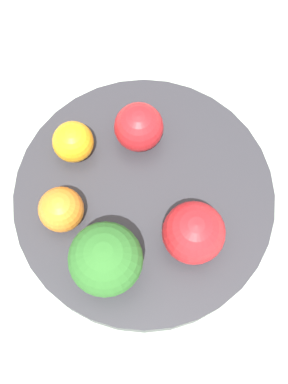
{
  "coord_description": "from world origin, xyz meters",
  "views": [
    {
      "loc": [
        -0.1,
        0.1,
        0.51
      ],
      "look_at": [
        0.0,
        0.0,
        0.06
      ],
      "focal_mm": 50.0,
      "sensor_mm": 36.0,
      "label": 1
    }
  ],
  "objects_px": {
    "apple_red": "(190,237)",
    "apple_green": "(139,127)",
    "broccoli": "(106,260)",
    "orange_back": "(61,209)",
    "orange_front": "(73,142)",
    "bowl": "(144,201)"
  },
  "relations": [
    {
      "from": "apple_red",
      "to": "apple_green",
      "type": "relative_size",
      "value": 1.19
    },
    {
      "from": "broccoli",
      "to": "apple_green",
      "type": "relative_size",
      "value": 1.59
    },
    {
      "from": "orange_back",
      "to": "apple_red",
      "type": "bearing_deg",
      "value": -148.21
    },
    {
      "from": "orange_front",
      "to": "broccoli",
      "type": "bearing_deg",
      "value": 151.55
    },
    {
      "from": "apple_green",
      "to": "orange_front",
      "type": "distance_m",
      "value": 0.06
    },
    {
      "from": "bowl",
      "to": "orange_front",
      "type": "height_order",
      "value": "orange_front"
    },
    {
      "from": "bowl",
      "to": "orange_back",
      "type": "xyz_separation_m",
      "value": [
        0.04,
        0.06,
        0.03
      ]
    },
    {
      "from": "apple_red",
      "to": "bowl",
      "type": "bearing_deg",
      "value": -4.35
    },
    {
      "from": "apple_green",
      "to": "orange_back",
      "type": "xyz_separation_m",
      "value": [
        -0.01,
        0.1,
        -0.0
      ]
    },
    {
      "from": "apple_green",
      "to": "orange_front",
      "type": "relative_size",
      "value": 1.19
    },
    {
      "from": "orange_front",
      "to": "orange_back",
      "type": "xyz_separation_m",
      "value": [
        -0.04,
        0.05,
        0.0
      ]
    },
    {
      "from": "broccoli",
      "to": "orange_front",
      "type": "relative_size",
      "value": 1.9
    },
    {
      "from": "apple_red",
      "to": "apple_green",
      "type": "height_order",
      "value": "apple_red"
    },
    {
      "from": "apple_green",
      "to": "orange_front",
      "type": "bearing_deg",
      "value": 57.13
    },
    {
      "from": "orange_front",
      "to": "orange_back",
      "type": "relative_size",
      "value": 0.95
    },
    {
      "from": "broccoli",
      "to": "apple_green",
      "type": "height_order",
      "value": "broccoli"
    },
    {
      "from": "apple_red",
      "to": "orange_back",
      "type": "height_order",
      "value": "apple_red"
    },
    {
      "from": "apple_red",
      "to": "apple_green",
      "type": "xyz_separation_m",
      "value": [
        0.1,
        -0.04,
        -0.0
      ]
    },
    {
      "from": "broccoli",
      "to": "orange_front",
      "type": "height_order",
      "value": "broccoli"
    },
    {
      "from": "orange_front",
      "to": "orange_back",
      "type": "height_order",
      "value": "orange_back"
    },
    {
      "from": "apple_red",
      "to": "orange_back",
      "type": "distance_m",
      "value": 0.11
    },
    {
      "from": "apple_green",
      "to": "orange_front",
      "type": "xyz_separation_m",
      "value": [
        0.03,
        0.05,
        -0.0
      ]
    }
  ]
}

